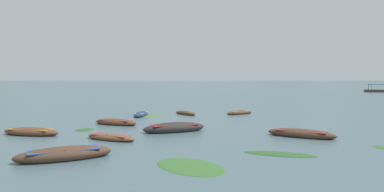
% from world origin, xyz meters
% --- Properties ---
extents(ground_plane, '(6000.00, 6000.00, 0.00)m').
position_xyz_m(ground_plane, '(0.00, 1500.00, 0.00)').
color(ground_plane, '#476066').
extents(mountain_1, '(1725.40, 1725.40, 427.73)m').
position_xyz_m(mountain_1, '(-423.53, 2045.10, 213.86)').
color(mountain_1, slate).
rests_on(mountain_1, ground).
extents(mountain_2, '(705.32, 705.32, 235.68)m').
position_xyz_m(mountain_2, '(414.91, 1705.83, 117.84)').
color(mountain_2, slate).
rests_on(mountain_2, ground).
extents(rowboat_0, '(4.26, 1.88, 0.63)m').
position_xyz_m(rowboat_0, '(-10.48, 14.83, 0.20)').
color(rowboat_0, brown).
rests_on(rowboat_0, ground).
extents(rowboat_1, '(4.74, 3.44, 0.84)m').
position_xyz_m(rowboat_1, '(-1.11, 17.00, 0.26)').
color(rowboat_1, '#2D2826').
rests_on(rowboat_1, ground).
extents(rowboat_2, '(1.23, 3.33, 0.57)m').
position_xyz_m(rowboat_2, '(-5.83, 26.25, 0.18)').
color(rowboat_2, navy).
rests_on(rowboat_2, ground).
extents(rowboat_3, '(4.45, 3.41, 0.73)m').
position_xyz_m(rowboat_3, '(-5.11, 8.78, 0.23)').
color(rowboat_3, '#4C3323').
rests_on(rowboat_3, ground).
extents(rowboat_4, '(2.86, 3.01, 0.48)m').
position_xyz_m(rowboat_4, '(-1.51, 28.09, 0.15)').
color(rowboat_4, '#4C3323').
rests_on(rowboat_4, ground).
extents(rowboat_5, '(3.67, 2.25, 0.48)m').
position_xyz_m(rowboat_5, '(-4.57, 13.62, 0.15)').
color(rowboat_5, brown).
rests_on(rowboat_5, ground).
extents(rowboat_6, '(4.17, 2.47, 0.62)m').
position_xyz_m(rowboat_6, '(-6.41, 20.08, 0.19)').
color(rowboat_6, brown).
rests_on(rowboat_6, ground).
extents(rowboat_8, '(3.24, 2.75, 0.53)m').
position_xyz_m(rowboat_8, '(4.21, 28.96, 0.17)').
color(rowboat_8, brown).
rests_on(rowboat_8, ground).
extents(rowboat_9, '(4.44, 3.00, 0.66)m').
position_xyz_m(rowboat_9, '(7.35, 15.64, 0.20)').
color(rowboat_9, '#4C3323').
rests_on(rowboat_9, ground).
extents(ferry_0, '(9.54, 3.51, 2.54)m').
position_xyz_m(ferry_0, '(49.67, 92.44, 0.45)').
color(ferry_0, '#4C3323').
rests_on(ferry_0, ground).
extents(weed_patch_1, '(4.15, 4.04, 0.14)m').
position_xyz_m(weed_patch_1, '(0.85, 8.00, 0.00)').
color(weed_patch_1, '#38662D').
rests_on(weed_patch_1, ground).
extents(weed_patch_3, '(3.72, 1.84, 0.14)m').
position_xyz_m(weed_patch_3, '(5.06, 10.60, 0.00)').
color(weed_patch_3, '#2D5628').
rests_on(weed_patch_3, ground).
extents(weed_patch_4, '(1.51, 1.61, 0.14)m').
position_xyz_m(weed_patch_4, '(-7.77, 17.17, 0.00)').
color(weed_patch_4, '#2D5628').
rests_on(weed_patch_4, ground).
extents(weed_patch_5, '(2.60, 2.56, 0.14)m').
position_xyz_m(weed_patch_5, '(-5.06, 26.39, 0.00)').
color(weed_patch_5, '#477033').
rests_on(weed_patch_5, ground).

